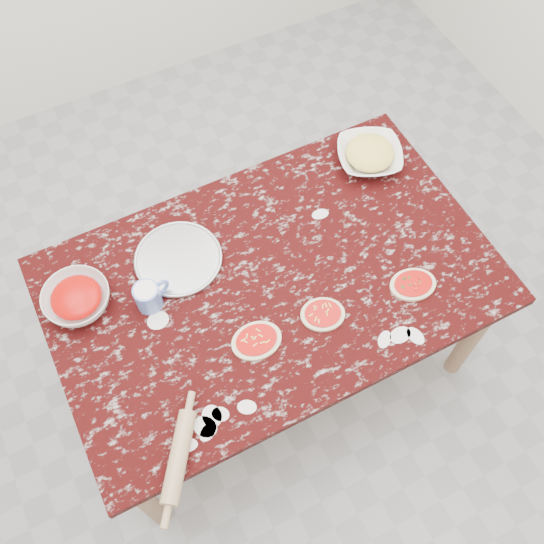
{
  "coord_description": "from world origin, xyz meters",
  "views": [
    {
      "loc": [
        -0.49,
        -0.96,
        2.7
      ],
      "look_at": [
        0.0,
        0.0,
        0.8
      ],
      "focal_mm": 40.7,
      "sensor_mm": 36.0,
      "label": 1
    }
  ],
  "objects_px": {
    "worktable": "(272,290)",
    "rolling_pin": "(179,457)",
    "cheese_bowl": "(369,156)",
    "flour_mug": "(149,296)",
    "pizza_tray": "(178,259)",
    "sauce_bowl": "(77,299)"
  },
  "relations": [
    {
      "from": "worktable",
      "to": "rolling_pin",
      "type": "xyz_separation_m",
      "value": [
        -0.55,
        -0.44,
        0.11
      ]
    },
    {
      "from": "worktable",
      "to": "rolling_pin",
      "type": "bearing_deg",
      "value": -141.11
    },
    {
      "from": "cheese_bowl",
      "to": "flour_mug",
      "type": "height_order",
      "value": "flour_mug"
    },
    {
      "from": "cheese_bowl",
      "to": "flour_mug",
      "type": "xyz_separation_m",
      "value": [
        -1.02,
        -0.2,
        0.02
      ]
    },
    {
      "from": "flour_mug",
      "to": "rolling_pin",
      "type": "relative_size",
      "value": 0.48
    },
    {
      "from": "pizza_tray",
      "to": "sauce_bowl",
      "type": "relative_size",
      "value": 1.34
    },
    {
      "from": "cheese_bowl",
      "to": "rolling_pin",
      "type": "xyz_separation_m",
      "value": [
        -1.14,
        -0.75,
        -0.0
      ]
    },
    {
      "from": "pizza_tray",
      "to": "rolling_pin",
      "type": "xyz_separation_m",
      "value": [
        -0.27,
        -0.67,
        0.02
      ]
    },
    {
      "from": "flour_mug",
      "to": "rolling_pin",
      "type": "xyz_separation_m",
      "value": [
        -0.12,
        -0.55,
        -0.03
      ]
    },
    {
      "from": "worktable",
      "to": "flour_mug",
      "type": "bearing_deg",
      "value": 165.92
    },
    {
      "from": "rolling_pin",
      "to": "pizza_tray",
      "type": "bearing_deg",
      "value": 67.59
    },
    {
      "from": "worktable",
      "to": "pizza_tray",
      "type": "relative_size",
      "value": 5.05
    },
    {
      "from": "worktable",
      "to": "pizza_tray",
      "type": "xyz_separation_m",
      "value": [
        -0.27,
        0.23,
        0.09
      ]
    },
    {
      "from": "cheese_bowl",
      "to": "flour_mug",
      "type": "relative_size",
      "value": 1.91
    },
    {
      "from": "sauce_bowl",
      "to": "worktable",
      "type": "bearing_deg",
      "value": -18.46
    },
    {
      "from": "cheese_bowl",
      "to": "rolling_pin",
      "type": "height_order",
      "value": "cheese_bowl"
    },
    {
      "from": "rolling_pin",
      "to": "cheese_bowl",
      "type": "bearing_deg",
      "value": 33.32
    },
    {
      "from": "sauce_bowl",
      "to": "flour_mug",
      "type": "bearing_deg",
      "value": -26.1
    },
    {
      "from": "pizza_tray",
      "to": "flour_mug",
      "type": "bearing_deg",
      "value": -142.15
    },
    {
      "from": "worktable",
      "to": "rolling_pin",
      "type": "distance_m",
      "value": 0.71
    },
    {
      "from": "pizza_tray",
      "to": "worktable",
      "type": "bearing_deg",
      "value": -39.89
    },
    {
      "from": "worktable",
      "to": "sauce_bowl",
      "type": "distance_m",
      "value": 0.7
    }
  ]
}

